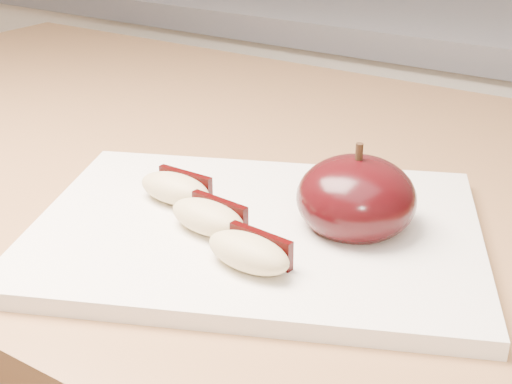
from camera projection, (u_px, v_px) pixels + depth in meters
The scene contains 5 objects.
cutting_board at pixel (256, 231), 0.52m from camera, with size 0.32×0.24×0.01m, color silver.
apple_half at pixel (356, 198), 0.51m from camera, with size 0.09×0.09×0.07m.
apple_wedge_a at pixel (176, 188), 0.55m from camera, with size 0.06×0.03×0.02m.
apple_wedge_b at pixel (209, 217), 0.50m from camera, with size 0.06×0.04×0.02m.
apple_wedge_c at pixel (250, 252), 0.46m from camera, with size 0.06×0.04×0.02m.
Camera 1 is at (0.16, -0.01, 1.15)m, focal length 50.00 mm.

